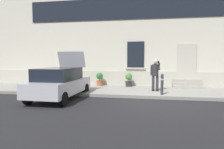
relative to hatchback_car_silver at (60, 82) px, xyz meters
name	(u,v)px	position (x,y,z in m)	size (l,w,h in m)	color
ground_plane	(152,103)	(4.36, -0.10, -0.80)	(80.00, 80.00, 0.00)	#232326
sidewalk	(152,91)	(4.36, 2.70, -0.72)	(24.00, 3.60, 0.15)	#99968E
curb_edge	(152,97)	(4.36, 0.84, -0.72)	(24.00, 0.12, 0.15)	gray
building_facade	(153,32)	(4.37, 5.19, 2.93)	(24.00, 1.52, 7.50)	beige
entrance_stoop	(187,85)	(6.48, 4.12, -0.46)	(1.74, 0.96, 0.48)	#9E998E
hatchback_car_silver	(60,82)	(0.00, 0.00, 0.00)	(1.84, 4.09, 2.34)	#B7B7BF
bollard_near_person	(162,83)	(4.83, 1.25, -0.09)	(0.15, 0.15, 1.04)	#333338
person_on_phone	(155,73)	(4.52, 2.35, 0.35)	(0.51, 0.50, 1.75)	#2D2D33
planter_olive	(73,78)	(-0.95, 4.14, -0.19)	(0.44, 0.44, 0.86)	#606B38
planter_terracotta	(100,79)	(0.97, 3.97, -0.19)	(0.44, 0.44, 0.86)	#B25B38
planter_charcoal	(129,79)	(2.90, 3.94, -0.19)	(0.44, 0.44, 0.86)	#2D2D30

